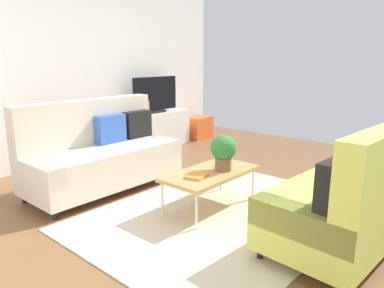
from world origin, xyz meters
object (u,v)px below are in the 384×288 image
(table_book_0, at_px, (197,176))
(bottle_2, at_px, (148,107))
(potted_plant, at_px, (223,151))
(tv, at_px, (155,95))
(tv_console, at_px, (155,130))
(bottle_1, at_px, (144,110))
(vase_0, at_px, (128,111))
(bottle_0, at_px, (139,109))
(storage_trunk, at_px, (198,127))
(couch_beige, at_px, (102,154))
(couch_green, at_px, (357,194))
(coffee_table, at_px, (210,174))

(table_book_0, distance_m, bottle_2, 2.98)
(potted_plant, height_order, table_book_0, potted_plant)
(tv, xyz_separation_m, bottle_2, (-0.20, -0.02, -0.20))
(tv_console, relative_size, bottle_1, 8.24)
(vase_0, distance_m, bottle_0, 0.20)
(table_book_0, height_order, bottle_2, bottle_2)
(storage_trunk, bearing_deg, couch_beige, -161.71)
(bottle_1, bearing_deg, couch_green, -104.21)
(table_book_0, distance_m, vase_0, 2.87)
(storage_trunk, xyz_separation_m, bottle_0, (-1.50, 0.06, 0.53))
(table_book_0, xyz_separation_m, bottle_1, (1.50, 2.50, 0.29))
(potted_plant, xyz_separation_m, bottle_0, (1.04, 2.56, 0.11))
(couch_green, relative_size, bottle_1, 11.48)
(coffee_table, height_order, bottle_0, bottle_0)
(tv_console, height_order, potted_plant, potted_plant)
(vase_0, bearing_deg, table_book_0, -115.23)
(table_book_0, xyz_separation_m, bottle_0, (1.40, 2.50, 0.32))
(couch_green, bearing_deg, bottle_1, 79.51)
(couch_beige, relative_size, potted_plant, 4.89)
(couch_beige, height_order, potted_plant, couch_beige)
(tv_console, distance_m, potted_plant, 2.99)
(vase_0, relative_size, bottle_1, 0.90)
(coffee_table, relative_size, tv, 1.10)
(bottle_1, bearing_deg, coffee_table, -117.00)
(couch_beige, distance_m, potted_plant, 1.59)
(potted_plant, bearing_deg, storage_trunk, 44.61)
(tv, xyz_separation_m, bottle_1, (-0.30, -0.02, -0.23))
(tv_console, bearing_deg, tv, -90.00)
(tv, relative_size, bottle_1, 5.89)
(table_book_0, bearing_deg, bottle_0, 60.75)
(couch_green, relative_size, tv, 1.95)
(couch_beige, xyz_separation_m, vase_0, (1.37, 1.16, 0.27))
(table_book_0, bearing_deg, potted_plant, -10.90)
(storage_trunk, relative_size, vase_0, 3.40)
(couch_beige, bearing_deg, couch_green, 102.81)
(couch_green, bearing_deg, storage_trunk, 61.93)
(couch_green, relative_size, coffee_table, 1.77)
(couch_beige, bearing_deg, bottle_1, -147.41)
(couch_beige, bearing_deg, bottle_0, -145.67)
(couch_green, height_order, table_book_0, couch_green)
(tv, distance_m, bottle_1, 0.37)
(couch_green, xyz_separation_m, bottle_0, (0.88, 3.91, 0.31))
(couch_beige, height_order, coffee_table, couch_beige)
(tv, height_order, storage_trunk, tv)
(table_book_0, bearing_deg, couch_beige, 95.94)
(storage_trunk, relative_size, table_book_0, 2.17)
(storage_trunk, bearing_deg, tv_console, 174.81)
(bottle_0, bearing_deg, vase_0, 153.31)
(couch_green, xyz_separation_m, bottle_1, (0.99, 3.91, 0.28))
(storage_trunk, distance_m, potted_plant, 3.59)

